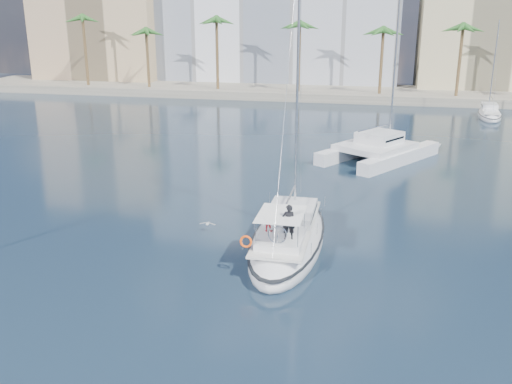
# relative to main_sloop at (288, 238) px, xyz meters

# --- Properties ---
(ground) EXTENTS (160.00, 160.00, 0.00)m
(ground) POSITION_rel_main_sloop_xyz_m (-2.13, -1.34, -0.54)
(ground) COLOR black
(ground) RESTS_ON ground
(quay) EXTENTS (120.00, 14.00, 1.20)m
(quay) POSITION_rel_main_sloop_xyz_m (-2.13, 59.66, 0.06)
(quay) COLOR gray
(quay) RESTS_ON ground
(building_modern) EXTENTS (42.00, 16.00, 28.00)m
(building_modern) POSITION_rel_main_sloop_xyz_m (-14.13, 71.66, 13.46)
(building_modern) COLOR silver
(building_modern) RESTS_ON ground
(building_tan_left) EXTENTS (22.00, 14.00, 22.00)m
(building_tan_left) POSITION_rel_main_sloop_xyz_m (-44.13, 67.66, 10.46)
(building_tan_left) COLOR tan
(building_tan_left) RESTS_ON ground
(building_beige) EXTENTS (20.00, 14.00, 20.00)m
(building_beige) POSITION_rel_main_sloop_xyz_m (19.87, 68.66, 9.46)
(building_beige) COLOR #C2B48B
(building_beige) RESTS_ON ground
(palm_left) EXTENTS (3.60, 3.60, 12.30)m
(palm_left) POSITION_rel_main_sloop_xyz_m (-36.13, 55.66, 9.74)
(palm_left) COLOR brown
(palm_left) RESTS_ON ground
(palm_centre) EXTENTS (3.60, 3.60, 12.30)m
(palm_centre) POSITION_rel_main_sloop_xyz_m (-2.13, 55.66, 9.74)
(palm_centre) COLOR brown
(palm_centre) RESTS_ON ground
(main_sloop) EXTENTS (4.04, 12.25, 18.11)m
(main_sloop) POSITION_rel_main_sloop_xyz_m (0.00, 0.00, 0.00)
(main_sloop) COLOR silver
(main_sloop) RESTS_ON ground
(catamaran) EXTENTS (10.83, 12.58, 16.58)m
(catamaran) POSITION_rel_main_sloop_xyz_m (4.59, 21.24, 0.58)
(catamaran) COLOR silver
(catamaran) RESTS_ON ground
(seagull) EXTENTS (0.98, 0.42, 0.18)m
(seagull) POSITION_rel_main_sloop_xyz_m (-5.09, 1.29, -0.03)
(seagull) COLOR silver
(seagull) RESTS_ON ground
(moored_yacht_a) EXTENTS (3.37, 9.52, 11.90)m
(moored_yacht_a) POSITION_rel_main_sloop_xyz_m (17.87, 45.66, -0.54)
(moored_yacht_a) COLOR silver
(moored_yacht_a) RESTS_ON ground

